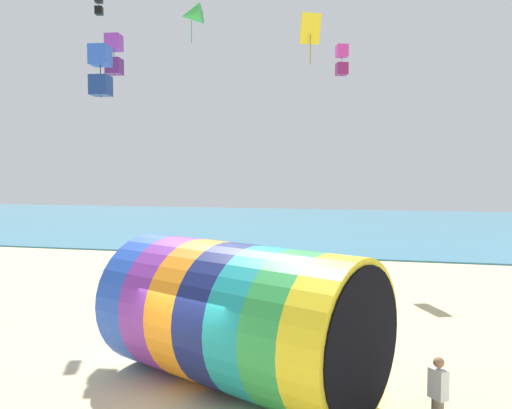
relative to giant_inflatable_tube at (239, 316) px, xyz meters
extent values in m
plane|color=#CCBA8C|center=(-1.06, -1.09, -1.76)|extent=(120.00, 120.00, 0.00)
cube|color=teal|center=(-1.06, 38.76, -1.71)|extent=(120.00, 40.00, 0.10)
cylinder|color=blue|center=(-2.59, 1.22, 0.00)|extent=(2.36, 3.59, 3.53)
cylinder|color=purple|center=(-1.73, 0.82, 0.00)|extent=(2.36, 3.59, 3.53)
cylinder|color=orange|center=(-0.88, 0.41, 0.00)|extent=(2.36, 3.59, 3.53)
cylinder|color=navy|center=(-0.02, 0.01, 0.00)|extent=(2.36, 3.59, 3.53)
cylinder|color=teal|center=(0.83, -0.39, 0.00)|extent=(2.36, 3.59, 3.53)
cylinder|color=green|center=(1.69, -0.80, 0.00)|extent=(2.36, 3.59, 3.53)
cylinder|color=yellow|center=(2.54, -1.20, 0.00)|extent=(2.36, 3.59, 3.53)
cylinder|color=black|center=(2.99, -1.41, 0.00)|extent=(1.44, 2.96, 3.25)
cube|color=white|center=(4.42, -1.43, -0.66)|extent=(0.40, 0.42, 0.60)
sphere|color=#9E7051|center=(4.42, -1.43, -0.24)|extent=(0.22, 0.22, 0.22)
cube|color=#D1339E|center=(1.56, 16.69, 10.16)|extent=(0.76, 0.76, 0.65)
cube|color=#7D1E5E|center=(1.56, 16.69, 9.18)|extent=(0.76, 0.76, 0.65)
cylinder|color=black|center=(1.56, 16.69, 9.67)|extent=(0.02, 0.02, 1.74)
cube|color=black|center=(-9.17, 9.80, 10.94)|extent=(0.41, 0.41, 0.36)
cylinder|color=black|center=(-9.17, 9.80, 11.21)|extent=(0.02, 0.02, 0.96)
cone|color=green|center=(-6.83, 15.78, 12.39)|extent=(1.43, 1.29, 1.31)
cylinder|color=#1E642A|center=(-6.83, 15.78, 11.45)|extent=(0.03, 0.03, 1.26)
cube|color=purple|center=(-6.85, 6.81, 8.62)|extent=(0.64, 0.64, 0.62)
cube|color=#4C1E6B|center=(-6.85, 6.81, 7.69)|extent=(0.64, 0.64, 0.62)
cylinder|color=black|center=(-6.85, 6.81, 8.15)|extent=(0.02, 0.02, 1.65)
cube|color=yellow|center=(1.24, 4.00, 7.88)|extent=(0.69, 0.52, 0.89)
cylinder|color=olive|center=(1.24, 4.00, 7.26)|extent=(0.03, 0.03, 0.91)
cube|color=blue|center=(-4.60, 1.79, 6.87)|extent=(0.59, 0.59, 0.57)
cube|color=navy|center=(-4.60, 1.79, 6.01)|extent=(0.59, 0.59, 0.57)
cylinder|color=black|center=(-4.60, 1.79, 6.44)|extent=(0.02, 0.02, 1.53)
camera|label=1|loc=(2.99, -11.55, 3.49)|focal=35.00mm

